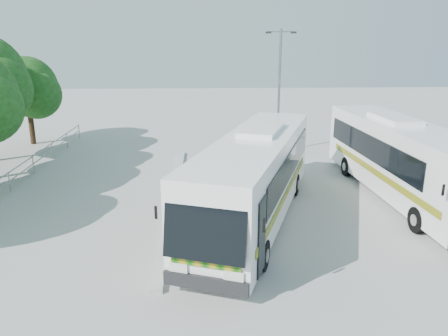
{
  "coord_description": "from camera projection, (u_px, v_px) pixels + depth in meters",
  "views": [
    {
      "loc": [
        -0.89,
        -16.83,
        6.83
      ],
      "look_at": [
        -0.01,
        1.79,
        1.41
      ],
      "focal_mm": 35.0,
      "sensor_mm": 36.0,
      "label": 1
    }
  ],
  "objects": [
    {
      "name": "ground",
      "position": [
        226.0,
        213.0,
        18.09
      ],
      "size": [
        100.0,
        100.0,
        0.0
      ],
      "primitive_type": "plane",
      "color": "#A6A6A0",
      "rests_on": "ground"
    },
    {
      "name": "kerb_divider",
      "position": [
        174.0,
        195.0,
        19.88
      ],
      "size": [
        0.4,
        16.0,
        0.15
      ],
      "primitive_type": "cube",
      "color": "#B2B2AD",
      "rests_on": "ground"
    },
    {
      "name": "railing",
      "position": [
        17.0,
        171.0,
        21.27
      ],
      "size": [
        0.06,
        22.0,
        1.0
      ],
      "color": "gray",
      "rests_on": "ground"
    },
    {
      "name": "tree_far_e",
      "position": [
        28.0,
        87.0,
        29.18
      ],
      "size": [
        4.54,
        4.28,
        5.92
      ],
      "color": "#382314",
      "rests_on": "ground"
    },
    {
      "name": "coach_main",
      "position": [
        255.0,
        175.0,
        16.89
      ],
      "size": [
        6.29,
        12.2,
        3.36
      ],
      "rotation": [
        0.0,
        0.0,
        -0.34
      ],
      "color": "white",
      "rests_on": "ground"
    },
    {
      "name": "coach_adjacent",
      "position": [
        401.0,
        158.0,
        19.46
      ],
      "size": [
        3.02,
        12.17,
        3.35
      ],
      "rotation": [
        0.0,
        0.0,
        0.05
      ],
      "color": "white",
      "rests_on": "ground"
    },
    {
      "name": "lamppost",
      "position": [
        279.0,
        86.0,
        26.86
      ],
      "size": [
        1.85,
        0.17,
        7.57
      ],
      "rotation": [
        0.0,
        0.0,
        -0.0
      ],
      "color": "gray",
      "rests_on": "ground"
    }
  ]
}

